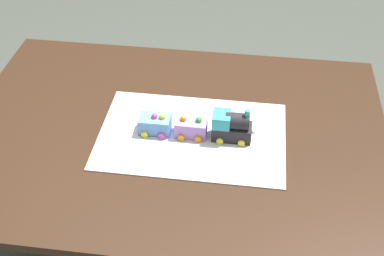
{
  "coord_description": "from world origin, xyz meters",
  "views": [
    {
      "loc": [
        -0.23,
        1.23,
        1.82
      ],
      "look_at": [
        -0.07,
        0.01,
        0.77
      ],
      "focal_mm": 47.28,
      "sensor_mm": 36.0,
      "label": 1
    }
  ],
  "objects_px": {
    "cake_locomotive": "(232,126)",
    "cake_car_flatbed_sky_blue": "(155,124)",
    "dining_table": "(173,155)",
    "cake_car_hopper_lavender": "(191,127)"
  },
  "relations": [
    {
      "from": "cake_locomotive",
      "to": "cake_car_flatbed_sky_blue",
      "type": "height_order",
      "value": "cake_locomotive"
    },
    {
      "from": "cake_car_hopper_lavender",
      "to": "cake_car_flatbed_sky_blue",
      "type": "bearing_deg",
      "value": 0.0
    },
    {
      "from": "cake_car_flatbed_sky_blue",
      "to": "dining_table",
      "type": "bearing_deg",
      "value": -170.33
    },
    {
      "from": "cake_locomotive",
      "to": "cake_car_flatbed_sky_blue",
      "type": "xyz_separation_m",
      "value": [
        0.25,
        0.0,
        -0.02
      ]
    },
    {
      "from": "dining_table",
      "to": "cake_locomotive",
      "type": "relative_size",
      "value": 10.0
    },
    {
      "from": "cake_locomotive",
      "to": "cake_car_flatbed_sky_blue",
      "type": "relative_size",
      "value": 1.4
    },
    {
      "from": "cake_car_flatbed_sky_blue",
      "to": "cake_car_hopper_lavender",
      "type": "bearing_deg",
      "value": 180.0
    },
    {
      "from": "dining_table",
      "to": "cake_car_flatbed_sky_blue",
      "type": "bearing_deg",
      "value": 9.67
    },
    {
      "from": "cake_car_hopper_lavender",
      "to": "cake_car_flatbed_sky_blue",
      "type": "xyz_separation_m",
      "value": [
        0.12,
        0.0,
        0.0
      ]
    },
    {
      "from": "dining_table",
      "to": "cake_car_hopper_lavender",
      "type": "distance_m",
      "value": 0.15
    }
  ]
}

